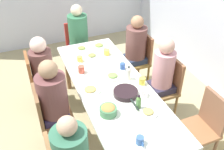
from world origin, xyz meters
The scene contains 30 objects.
ground_plane centered at (0.00, 0.00, 0.00)m, with size 6.73×6.73×0.00m, color tan.
dining_table centered at (0.00, 0.00, 0.67)m, with size 2.41×0.85×0.74m.
chair_0 centered at (-0.80, -0.81, 0.51)m, with size 0.40×0.40×0.90m.
person_0 centered at (-0.80, -0.71, 0.70)m, with size 0.31×0.31×1.16m.
chair_1 centered at (-0.80, 0.81, 0.51)m, with size 0.40×0.40×0.90m.
person_1 centered at (-0.80, 0.72, 0.74)m, with size 0.32×0.32×1.23m.
chair_2 centered at (0.00, 0.81, 0.51)m, with size 0.40×0.40×0.90m.
person_2 centered at (0.00, 0.71, 0.73)m, with size 0.30×0.30×1.24m.
chair_4 centered at (0.00, -0.81, 0.51)m, with size 0.40×0.40×0.90m.
person_4 centered at (0.00, -0.72, 0.76)m, with size 0.34×0.34×1.26m.
chair_5 centered at (0.80, 0.81, 0.51)m, with size 0.40×0.40×0.90m.
chair_6 centered at (-1.58, 0.00, 0.51)m, with size 0.40×0.40×0.90m.
person_6 centered at (-1.49, 0.00, 0.75)m, with size 0.32×0.32×1.26m.
plate_0 centered at (0.01, -0.28, 0.76)m, with size 0.26×0.26×0.04m.
plate_1 centered at (-1.00, -0.09, 0.76)m, with size 0.21×0.21×0.04m.
plate_2 centered at (-0.16, 0.07, 0.76)m, with size 0.23×0.23×0.04m.
plate_3 centered at (0.61, 0.17, 0.76)m, with size 0.21×0.21×0.04m.
plate_4 centered at (-0.74, -0.01, 0.76)m, with size 0.20×0.20×0.04m.
plate_5 centered at (-0.99, 0.18, 0.76)m, with size 0.23×0.23×0.04m.
bowl_0 centered at (0.46, -0.23, 0.80)m, with size 0.19×0.19×0.11m.
serving_pan centered at (0.24, 0.08, 0.77)m, with size 0.47×0.29×0.06m.
cup_0 centered at (0.33, 0.27, 0.78)m, with size 0.11×0.07×0.08m.
cup_1 centered at (0.12, 0.35, 0.79)m, with size 0.12×0.08×0.09m.
cup_2 centered at (0.94, -0.10, 0.78)m, with size 0.11×0.07×0.08m.
cup_3 centered at (-0.40, -0.27, 0.79)m, with size 0.12×0.08×0.10m.
cup_4 centered at (-0.68, -0.21, 0.78)m, with size 0.11×0.08×0.08m.
cup_5 centered at (-0.72, 0.21, 0.78)m, with size 0.12×0.09×0.08m.
cup_6 centered at (-0.28, 0.27, 0.78)m, with size 0.11×0.07×0.08m.
bottle_0 centered at (0.50, 0.10, 0.83)m, with size 0.06×0.06×0.18m.
bottle_1 centered at (-0.04, 0.24, 0.83)m, with size 0.06×0.06×0.19m.
Camera 1 is at (2.33, -0.94, 2.64)m, focal length 40.98 mm.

